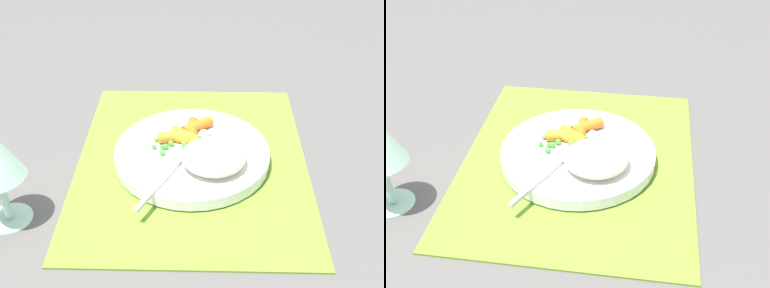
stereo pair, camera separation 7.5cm
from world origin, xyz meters
TOP-DOWN VIEW (x-y plane):
  - ground_plane at (0.00, 0.00)m, footprint 2.40×2.40m
  - placemat at (0.00, 0.00)m, footprint 0.43×0.35m
  - plate at (0.00, 0.00)m, footprint 0.24×0.24m
  - rice_mound at (-0.04, -0.03)m, footprint 0.09×0.09m
  - carrot_portion at (0.03, 0.01)m, footprint 0.07×0.09m
  - pea_scatter at (0.02, 0.02)m, footprint 0.10×0.09m
  - fork at (-0.03, 0.01)m, footprint 0.19×0.10m

SIDE VIEW (x-z plane):
  - ground_plane at x=0.00m, z-range 0.00..0.00m
  - placemat at x=0.00m, z-range 0.00..0.01m
  - plate at x=0.00m, z-range 0.01..0.02m
  - fork at x=-0.03m, z-range 0.02..0.03m
  - pea_scatter at x=0.02m, z-range 0.02..0.03m
  - carrot_portion at x=0.03m, z-range 0.02..0.04m
  - rice_mound at x=-0.04m, z-range 0.02..0.06m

